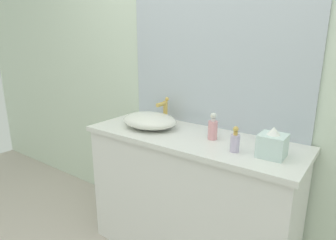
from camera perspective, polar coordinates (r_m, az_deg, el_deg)
bathroom_wall_rear at (r=1.96m, az=10.27°, el=11.11°), size 6.00×0.06×2.60m
vanity_counter at (r=1.99m, az=4.23°, el=-14.93°), size 1.38×0.51×0.87m
wall_mirror_panel at (r=1.94m, az=8.80°, el=11.80°), size 1.29×0.01×0.91m
sink_basin at (r=1.97m, az=-3.67°, el=-0.08°), size 0.39×0.30×0.10m
faucet at (r=2.08m, az=-0.71°, el=2.32°), size 0.03×0.13×0.18m
soap_dispenser at (r=1.75m, az=8.80°, el=-1.64°), size 0.06×0.06×0.16m
lotion_bottle at (r=1.58m, az=13.04°, el=-4.13°), size 0.05×0.05×0.14m
tissue_box at (r=1.57m, az=19.85°, el=-4.48°), size 0.14×0.14×0.16m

